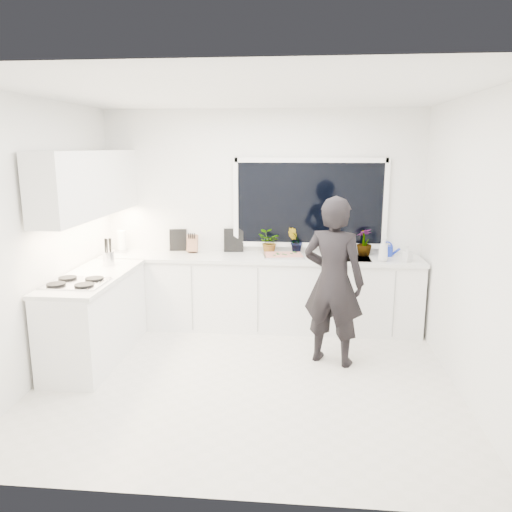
# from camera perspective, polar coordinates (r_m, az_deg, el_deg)

# --- Properties ---
(floor) EXTENTS (4.00, 3.50, 0.02)m
(floor) POSITION_cam_1_polar(r_m,az_deg,el_deg) (5.09, -1.04, -13.85)
(floor) COLOR beige
(floor) RESTS_ON ground
(wall_back) EXTENTS (4.00, 0.02, 2.70)m
(wall_back) POSITION_cam_1_polar(r_m,az_deg,el_deg) (6.38, 0.70, 4.36)
(wall_back) COLOR white
(wall_back) RESTS_ON ground
(wall_left) EXTENTS (0.02, 3.50, 2.70)m
(wall_left) POSITION_cam_1_polar(r_m,az_deg,el_deg) (5.27, -23.39, 1.66)
(wall_left) COLOR white
(wall_left) RESTS_ON ground
(wall_right) EXTENTS (0.02, 3.50, 2.70)m
(wall_right) POSITION_cam_1_polar(r_m,az_deg,el_deg) (4.85, 23.20, 0.84)
(wall_right) COLOR white
(wall_right) RESTS_ON ground
(ceiling) EXTENTS (4.00, 3.50, 0.02)m
(ceiling) POSITION_cam_1_polar(r_m,az_deg,el_deg) (4.59, -1.17, 18.29)
(ceiling) COLOR white
(ceiling) RESTS_ON wall_back
(window) EXTENTS (1.80, 0.02, 1.00)m
(window) POSITION_cam_1_polar(r_m,az_deg,el_deg) (6.30, 6.15, 6.02)
(window) COLOR black
(window) RESTS_ON wall_back
(base_cabinets_back) EXTENTS (3.92, 0.58, 0.88)m
(base_cabinets_back) POSITION_cam_1_polar(r_m,az_deg,el_deg) (6.27, 0.44, -4.30)
(base_cabinets_back) COLOR white
(base_cabinets_back) RESTS_ON floor
(base_cabinets_left) EXTENTS (0.58, 1.60, 0.88)m
(base_cabinets_left) POSITION_cam_1_polar(r_m,az_deg,el_deg) (5.65, -17.85, -6.81)
(base_cabinets_left) COLOR white
(base_cabinets_left) RESTS_ON floor
(countertop_back) EXTENTS (3.94, 0.62, 0.04)m
(countertop_back) POSITION_cam_1_polar(r_m,az_deg,el_deg) (6.14, 0.44, -0.21)
(countertop_back) COLOR silver
(countertop_back) RESTS_ON base_cabinets_back
(countertop_left) EXTENTS (0.62, 1.60, 0.04)m
(countertop_left) POSITION_cam_1_polar(r_m,az_deg,el_deg) (5.52, -18.17, -2.29)
(countertop_left) COLOR silver
(countertop_left) RESTS_ON base_cabinets_left
(upper_cabinets) EXTENTS (0.34, 2.10, 0.70)m
(upper_cabinets) POSITION_cam_1_polar(r_m,az_deg,el_deg) (5.74, -18.52, 7.86)
(upper_cabinets) COLOR white
(upper_cabinets) RESTS_ON wall_left
(sink) EXTENTS (0.58, 0.42, 0.14)m
(sink) POSITION_cam_1_polar(r_m,az_deg,el_deg) (6.16, 10.22, -0.66)
(sink) COLOR silver
(sink) RESTS_ON countertop_back
(faucet) EXTENTS (0.03, 0.03, 0.22)m
(faucet) POSITION_cam_1_polar(r_m,az_deg,el_deg) (6.32, 10.13, 1.16)
(faucet) COLOR silver
(faucet) RESTS_ON countertop_back
(stovetop) EXTENTS (0.56, 0.48, 0.03)m
(stovetop) POSITION_cam_1_polar(r_m,az_deg,el_deg) (5.21, -19.91, -2.86)
(stovetop) COLOR black
(stovetop) RESTS_ON countertop_left
(person) EXTENTS (0.75, 0.62, 1.76)m
(person) POSITION_cam_1_polar(r_m,az_deg,el_deg) (5.19, 8.82, -2.90)
(person) COLOR black
(person) RESTS_ON floor
(pizza_tray) EXTENTS (0.53, 0.43, 0.03)m
(pizza_tray) POSITION_cam_1_polar(r_m,az_deg,el_deg) (6.10, 3.15, 0.01)
(pizza_tray) COLOR silver
(pizza_tray) RESTS_ON countertop_back
(pizza) EXTENTS (0.48, 0.38, 0.01)m
(pizza) POSITION_cam_1_polar(r_m,az_deg,el_deg) (6.10, 3.16, 0.17)
(pizza) COLOR #AC1E16
(pizza) RESTS_ON pizza_tray
(watering_can) EXTENTS (0.18, 0.18, 0.13)m
(watering_can) POSITION_cam_1_polar(r_m,az_deg,el_deg) (6.36, 14.74, 0.59)
(watering_can) COLOR #1229AD
(watering_can) RESTS_ON countertop_back
(paper_towel_roll) EXTENTS (0.12, 0.12, 0.26)m
(paper_towel_roll) POSITION_cam_1_polar(r_m,az_deg,el_deg) (6.61, -15.10, 1.59)
(paper_towel_roll) COLOR white
(paper_towel_roll) RESTS_ON countertop_back
(knife_block) EXTENTS (0.13, 0.10, 0.22)m
(knife_block) POSITION_cam_1_polar(r_m,az_deg,el_deg) (6.40, -7.27, 1.38)
(knife_block) COLOR #946C45
(knife_block) RESTS_ON countertop_back
(utensil_crock) EXTENTS (0.15, 0.15, 0.16)m
(utensil_crock) POSITION_cam_1_polar(r_m,az_deg,el_deg) (5.90, -16.49, -0.26)
(utensil_crock) COLOR silver
(utensil_crock) RESTS_ON countertop_left
(picture_frame_large) EXTENTS (0.22, 0.05, 0.28)m
(picture_frame_large) POSITION_cam_1_polar(r_m,az_deg,el_deg) (6.53, -8.90, 1.83)
(picture_frame_large) COLOR black
(picture_frame_large) RESTS_ON countertop_back
(picture_frame_small) EXTENTS (0.25, 0.05, 0.30)m
(picture_frame_small) POSITION_cam_1_polar(r_m,az_deg,el_deg) (6.39, -2.57, 1.83)
(picture_frame_small) COLOR black
(picture_frame_small) RESTS_ON countertop_back
(herb_plants) EXTENTS (1.47, 0.27, 0.34)m
(herb_plants) POSITION_cam_1_polar(r_m,az_deg,el_deg) (6.25, 5.54, 1.60)
(herb_plants) COLOR #26662D
(herb_plants) RESTS_ON countertop_back
(soap_bottles) EXTENTS (0.42, 0.15, 0.29)m
(soap_bottles) POSITION_cam_1_polar(r_m,az_deg,el_deg) (6.04, 15.09, 0.59)
(soap_bottles) COLOR #D8BF66
(soap_bottles) RESTS_ON countertop_back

